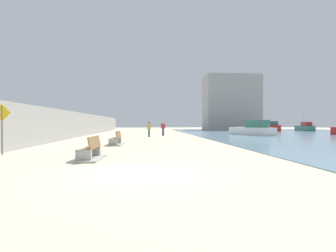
# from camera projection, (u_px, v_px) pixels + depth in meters

# --- Properties ---
(ground_plane) EXTENTS (120.00, 120.00, 0.00)m
(ground_plane) POSITION_uv_depth(u_px,v_px,m) (145.00, 138.00, 25.34)
(ground_plane) COLOR beige
(seawall) EXTENTS (0.80, 64.00, 2.70)m
(seawall) POSITION_uv_depth(u_px,v_px,m) (71.00, 125.00, 24.69)
(seawall) COLOR #9E9E99
(seawall) RESTS_ON ground
(bench_near) EXTENTS (1.20, 2.15, 0.98)m
(bench_near) POSITION_uv_depth(u_px,v_px,m) (90.00, 154.00, 10.23)
(bench_near) COLOR #9E9E99
(bench_near) RESTS_ON ground
(bench_far) EXTENTS (1.20, 2.15, 0.98)m
(bench_far) POSITION_uv_depth(u_px,v_px,m) (116.00, 142.00, 16.99)
(bench_far) COLOR #9E9E99
(bench_far) RESTS_ON ground
(person_walking) EXTENTS (0.51, 0.26, 1.74)m
(person_walking) POSITION_uv_depth(u_px,v_px,m) (163.00, 127.00, 29.34)
(person_walking) COLOR navy
(person_walking) RESTS_ON ground
(person_standing) EXTENTS (0.47, 0.32, 1.71)m
(person_standing) POSITION_uv_depth(u_px,v_px,m) (149.00, 128.00, 26.76)
(person_standing) COLOR teal
(person_standing) RESTS_ON ground
(boat_far_right) EXTENTS (2.79, 6.11, 6.90)m
(boat_far_right) POSITION_uv_depth(u_px,v_px,m) (305.00, 127.00, 47.26)
(boat_far_right) COLOR #337060
(boat_far_right) RESTS_ON water_bay
(boat_distant) EXTENTS (4.02, 6.52, 1.88)m
(boat_distant) POSITION_uv_depth(u_px,v_px,m) (253.00, 129.00, 30.55)
(boat_distant) COLOR white
(boat_distant) RESTS_ON water_bay
(boat_nearest) EXTENTS (3.41, 5.22, 1.88)m
(boat_nearest) POSITION_uv_depth(u_px,v_px,m) (271.00, 127.00, 45.84)
(boat_nearest) COLOR red
(boat_nearest) RESTS_ON water_bay
(pedestrian_sign) EXTENTS (0.85, 0.08, 2.46)m
(pedestrian_sign) POSITION_uv_depth(u_px,v_px,m) (2.00, 123.00, 11.67)
(pedestrian_sign) COLOR slate
(pedestrian_sign) RESTS_ON ground
(harbor_building) EXTENTS (12.00, 6.00, 12.20)m
(harbor_building) POSITION_uv_depth(u_px,v_px,m) (231.00, 103.00, 54.79)
(harbor_building) COLOR #9E9E99
(harbor_building) RESTS_ON ground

